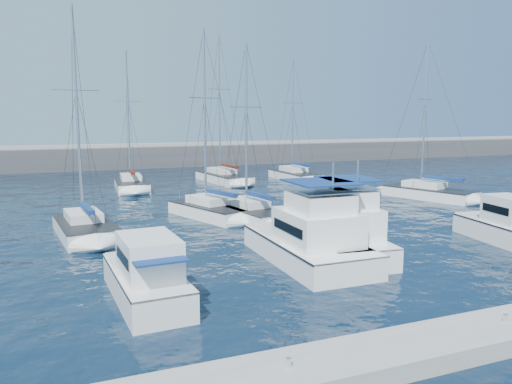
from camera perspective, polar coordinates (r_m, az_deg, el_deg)
name	(u,v)px	position (r m, az deg, el deg)	size (l,w,h in m)	color
ground	(333,255)	(27.30, 8.84, -7.14)	(220.00, 220.00, 0.00)	black
breakwater	(153,159)	(75.98, -11.73, 3.67)	(160.00, 6.00, 4.45)	#424244
dock	(504,330)	(19.17, 26.51, -13.95)	(40.00, 2.20, 0.60)	gray
dock_cleat_near_port	(289,362)	(14.41, 3.75, -18.84)	(0.16, 0.16, 0.25)	silver
dock_cleat_centre	(505,318)	(19.02, 26.60, -12.76)	(0.16, 0.16, 0.25)	silver
motor_yacht_port_outer	(147,279)	(20.71, -12.36, -9.65)	(2.75, 6.72, 3.20)	white
motor_yacht_port_inner	(311,241)	(25.46, 6.32, -5.60)	(3.98, 8.62, 4.69)	white
motor_yacht_stbd_inner	(340,236)	(26.79, 9.56, -4.95)	(4.27, 7.92, 4.69)	white
motor_yacht_stbd_outer	(502,226)	(33.05, 26.33, -3.49)	(3.08, 5.96, 3.20)	white
sailboat_mid_a	(85,228)	(32.75, -18.97, -3.91)	(3.79, 7.50, 14.33)	white
sailboat_mid_b	(212,210)	(36.96, -5.10, -2.09)	(5.28, 7.89, 13.90)	white
sailboat_mid_c	(251,213)	(35.66, -0.53, -2.46)	(4.23, 7.44, 12.77)	white
sailboat_mid_e	(429,193)	(47.85, 19.12, -0.09)	(5.64, 8.67, 14.22)	white
sailboat_back_a	(131,184)	(52.33, -14.06, 0.84)	(3.53, 7.83, 14.23)	white
sailboat_back_b	(223,177)	(56.76, -3.74, 1.68)	(4.27, 9.44, 16.74)	white
sailboat_back_c	(295,176)	(58.71, 4.50, 1.89)	(3.34, 8.47, 14.30)	white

